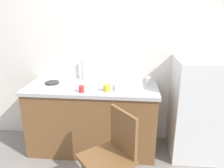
{
  "coord_description": "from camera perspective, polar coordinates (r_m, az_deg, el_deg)",
  "views": [
    {
      "loc": [
        0.23,
        -1.78,
        1.7
      ],
      "look_at": [
        0.01,
        0.6,
        0.9
      ],
      "focal_mm": 34.82,
      "sensor_mm": 36.0,
      "label": 1
    }
  ],
  "objects": [
    {
      "name": "back_wall",
      "position": [
        2.83,
        0.55,
        8.95
      ],
      "size": [
        4.8,
        0.1,
        2.47
      ],
      "primitive_type": "cube",
      "color": "white",
      "rests_on": "ground_plane"
    },
    {
      "name": "cabinet_base",
      "position": [
        2.79,
        -5.09,
        -9.23
      ],
      "size": [
        1.54,
        0.6,
        0.81
      ],
      "primitive_type": "cube",
      "color": "brown",
      "rests_on": "ground_plane"
    },
    {
      "name": "countertop",
      "position": [
        2.62,
        -5.35,
        -0.94
      ],
      "size": [
        1.58,
        0.64,
        0.04
      ],
      "primitive_type": "cube",
      "color": "#B7B7BC",
      "rests_on": "cabinet_base"
    },
    {
      "name": "faucet",
      "position": [
        2.84,
        -7.66,
        3.69
      ],
      "size": [
        0.02,
        0.02,
        0.26
      ],
      "primitive_type": "cylinder",
      "color": "#B7B7BC",
      "rests_on": "countertop"
    },
    {
      "name": "refrigerator",
      "position": [
        2.8,
        21.74,
        -6.08
      ],
      "size": [
        0.61,
        0.57,
        1.2
      ],
      "primitive_type": "cube",
      "color": "white",
      "rests_on": "ground_plane"
    },
    {
      "name": "chair",
      "position": [
        2.02,
        -0.05,
        -18.05
      ],
      "size": [
        0.56,
        0.56,
        0.89
      ],
      "rotation": [
        0.0,
        0.0,
        -0.88
      ],
      "color": "brown",
      "rests_on": "ground_plane"
    },
    {
      "name": "dish_tray",
      "position": [
        2.51,
        4.28,
        -0.75
      ],
      "size": [
        0.28,
        0.2,
        0.05
      ],
      "primitive_type": "cube",
      "color": "white",
      "rests_on": "countertop"
    },
    {
      "name": "hotplate",
      "position": [
        2.79,
        -15.42,
        0.34
      ],
      "size": [
        0.17,
        0.17,
        0.02
      ],
      "primitive_type": "cylinder",
      "color": "#2D2D2D",
      "rests_on": "countertop"
    },
    {
      "name": "cup_yellow",
      "position": [
        2.43,
        -1.35,
        -1.02
      ],
      "size": [
        0.08,
        0.08,
        0.07
      ],
      "primitive_type": "cylinder",
      "color": "yellow",
      "rests_on": "countertop"
    },
    {
      "name": "cup_white",
      "position": [
        2.69,
        9.38,
        0.88
      ],
      "size": [
        0.06,
        0.06,
        0.09
      ],
      "primitive_type": "cylinder",
      "color": "white",
      "rests_on": "countertop"
    },
    {
      "name": "cup_red",
      "position": [
        2.42,
        -8.0,
        -1.27
      ],
      "size": [
        0.06,
        0.06,
        0.07
      ],
      "primitive_type": "cylinder",
      "color": "red",
      "rests_on": "countertop"
    }
  ]
}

